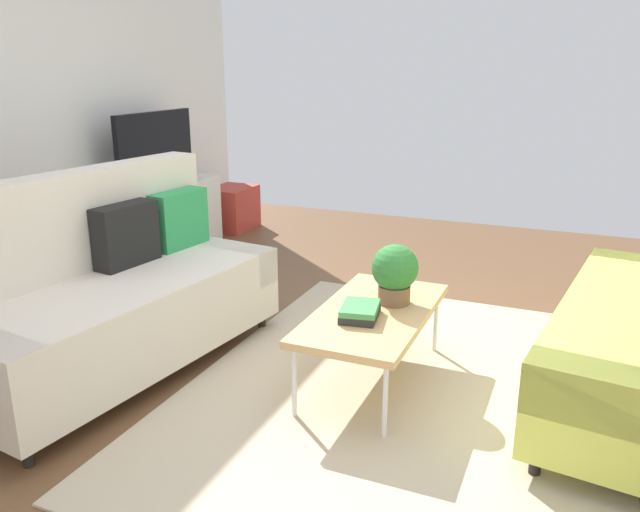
% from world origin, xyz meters
% --- Properties ---
extents(ground_plane, '(7.68, 7.68, 0.00)m').
position_xyz_m(ground_plane, '(0.00, 0.00, 0.00)').
color(ground_plane, brown).
extents(area_rug, '(2.90, 2.20, 0.01)m').
position_xyz_m(area_rug, '(-0.07, -0.28, 0.01)').
color(area_rug, tan).
rests_on(area_rug, ground_plane).
extents(couch_beige, '(1.99, 1.07, 1.10)m').
position_xyz_m(couch_beige, '(-0.39, 1.34, 0.45)').
color(couch_beige, beige).
rests_on(couch_beige, ground_plane).
extents(coffee_table, '(1.10, 0.56, 0.42)m').
position_xyz_m(coffee_table, '(-0.02, -0.08, 0.39)').
color(coffee_table, tan).
rests_on(coffee_table, ground_plane).
extents(tv_console, '(1.40, 0.44, 0.64)m').
position_xyz_m(tv_console, '(1.52, 2.46, 0.32)').
color(tv_console, silver).
rests_on(tv_console, ground_plane).
extents(tv, '(1.00, 0.20, 0.64)m').
position_xyz_m(tv, '(1.52, 2.44, 0.95)').
color(tv, black).
rests_on(tv, tv_console).
extents(storage_trunk, '(0.52, 0.40, 0.44)m').
position_xyz_m(storage_trunk, '(2.62, 2.36, 0.22)').
color(storage_trunk, '#B2382D').
rests_on(storage_trunk, ground_plane).
extents(potted_plant, '(0.25, 0.25, 0.33)m').
position_xyz_m(potted_plant, '(0.13, -0.14, 0.60)').
color(potted_plant, brown).
rests_on(potted_plant, coffee_table).
extents(table_book_0, '(0.26, 0.21, 0.04)m').
position_xyz_m(table_book_0, '(-0.15, -0.05, 0.44)').
color(table_book_0, '#262626').
rests_on(table_book_0, coffee_table).
extents(table_book_1, '(0.27, 0.22, 0.03)m').
position_xyz_m(table_book_1, '(-0.15, -0.05, 0.48)').
color(table_book_1, '#3F8C4C').
rests_on(table_book_1, table_book_0).
extents(vase_0, '(0.10, 0.10, 0.15)m').
position_xyz_m(vase_0, '(0.94, 2.51, 0.71)').
color(vase_0, '#33B29E').
rests_on(vase_0, tv_console).
extents(bottle_0, '(0.04, 0.04, 0.23)m').
position_xyz_m(bottle_0, '(1.10, 2.42, 0.75)').
color(bottle_0, '#262626').
rests_on(bottle_0, tv_console).
extents(bottle_1, '(0.06, 0.06, 0.15)m').
position_xyz_m(bottle_1, '(1.19, 2.42, 0.72)').
color(bottle_1, '#262626').
rests_on(bottle_1, tv_console).
extents(bottle_2, '(0.06, 0.06, 0.14)m').
position_xyz_m(bottle_2, '(1.30, 2.42, 0.71)').
color(bottle_2, gold).
rests_on(bottle_2, tv_console).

